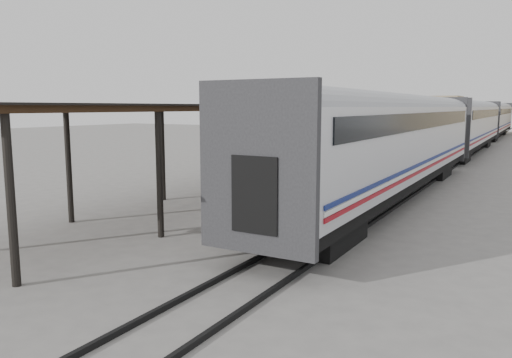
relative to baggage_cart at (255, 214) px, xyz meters
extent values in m
plane|color=slate|center=(-0.99, 0.12, -0.65)|extent=(160.00, 160.00, 0.00)
cube|color=silver|center=(2.21, 8.12, 1.95)|extent=(3.00, 24.00, 2.90)
cube|color=#28282B|center=(2.21, -3.78, 1.95)|extent=(3.04, 0.22, 3.50)
cube|color=black|center=(0.69, 8.12, 2.85)|extent=(0.04, 22.08, 0.65)
cube|color=black|center=(2.21, 8.12, 0.25)|extent=(2.55, 23.04, 0.50)
cube|color=silver|center=(2.21, 34.12, 1.95)|extent=(3.00, 24.00, 2.90)
cube|color=#28282B|center=(2.21, 22.22, 1.95)|extent=(3.04, 0.22, 3.50)
cube|color=black|center=(0.69, 34.12, 2.85)|extent=(0.04, 22.08, 0.65)
cube|color=black|center=(2.21, 34.12, 0.25)|extent=(2.55, 23.04, 0.50)
cube|color=silver|center=(2.21, 60.12, 1.95)|extent=(3.00, 24.00, 2.90)
cube|color=#28282B|center=(2.21, 48.22, 1.95)|extent=(3.04, 0.22, 3.50)
cube|color=black|center=(0.69, 60.12, 2.85)|extent=(0.04, 22.08, 0.65)
cube|color=black|center=(2.21, 60.12, 0.25)|extent=(2.55, 23.04, 0.50)
cube|color=black|center=(0.96, -0.38, 1.50)|extent=(0.50, 1.70, 2.00)
imported|color=silver|center=(0.96, -0.38, 1.36)|extent=(0.72, 0.89, 1.72)
cube|color=#9D7143|center=(0.56, -0.53, 0.75)|extent=(0.57, 0.25, 0.42)
cube|color=#422B19|center=(-4.39, 24.12, 3.35)|extent=(4.60, 64.00, 0.18)
cube|color=black|center=(-4.39, 24.12, 3.47)|extent=(4.90, 64.30, 0.06)
cylinder|color=black|center=(-6.44, 24.12, 1.35)|extent=(0.20, 0.20, 4.00)
cylinder|color=black|center=(-6.44, 55.12, 1.35)|extent=(0.20, 0.20, 4.00)
cylinder|color=black|center=(-2.34, -6.88, 1.35)|extent=(0.20, 0.20, 4.00)
cylinder|color=black|center=(-2.34, 24.12, 1.35)|extent=(0.20, 0.20, 4.00)
cylinder|color=black|center=(-2.34, 55.12, 1.35)|extent=(0.20, 0.20, 4.00)
cube|color=black|center=(1.49, 34.12, -0.59)|extent=(0.10, 150.00, 0.12)
cube|color=black|center=(2.93, 34.12, -0.59)|extent=(0.10, 150.00, 0.12)
cube|color=tan|center=(-10.99, 82.12, 2.35)|extent=(12.00, 8.00, 6.00)
cube|color=brown|center=(0.00, 0.00, 0.15)|extent=(1.43, 2.49, 0.12)
cube|color=black|center=(0.00, 0.00, -0.20)|extent=(1.32, 2.38, 0.06)
cylinder|color=black|center=(-0.43, -0.98, -0.45)|extent=(0.11, 0.40, 0.40)
cylinder|color=black|center=(0.57, -0.91, -0.45)|extent=(0.11, 0.40, 0.40)
cylinder|color=black|center=(-0.57, 0.91, -0.45)|extent=(0.11, 0.40, 0.40)
cylinder|color=black|center=(0.43, 0.98, -0.45)|extent=(0.11, 0.40, 0.40)
cube|color=#323234|center=(-0.28, 0.51, 0.33)|extent=(0.77, 0.61, 0.23)
cube|color=#9D7143|center=(0.21, 0.69, 0.31)|extent=(0.61, 0.48, 0.20)
cube|color=black|center=(-0.28, 0.03, 0.34)|extent=(0.69, 0.50, 0.26)
cube|color=#454D2E|center=(0.20, 0.15, 0.29)|extent=(0.48, 0.37, 0.16)
cube|color=#523821|center=(-0.28, 0.50, 0.53)|extent=(0.62, 0.50, 0.21)
cube|color=#9D7143|center=(-0.26, 0.03, 0.54)|extent=(0.55, 0.48, 0.18)
cube|color=#323234|center=(-0.25, 0.45, 0.71)|extent=(0.47, 0.34, 0.16)
cube|color=black|center=(0.22, 0.13, 0.47)|extent=(0.46, 0.33, 0.16)
cube|color=maroon|center=(-3.08, 19.49, -0.04)|extent=(1.44, 1.89, 1.00)
cube|color=maroon|center=(-2.95, 19.91, 0.63)|extent=(1.10, 0.91, 0.39)
cylinder|color=black|center=(-3.68, 19.03, -0.45)|extent=(0.24, 0.42, 0.40)
cylinder|color=black|center=(-2.83, 18.77, -0.45)|extent=(0.24, 0.42, 0.40)
cylinder|color=black|center=(-3.32, 20.20, -0.45)|extent=(0.24, 0.42, 0.40)
cylinder|color=black|center=(-2.47, 19.94, -0.45)|extent=(0.24, 0.42, 0.40)
imported|color=navy|center=(0.21, -0.65, 1.12)|extent=(0.54, 0.73, 1.82)
imported|color=black|center=(-3.08, 18.43, 0.11)|extent=(0.96, 0.69, 1.51)
camera|label=1|loc=(7.82, -13.65, 3.40)|focal=35.00mm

